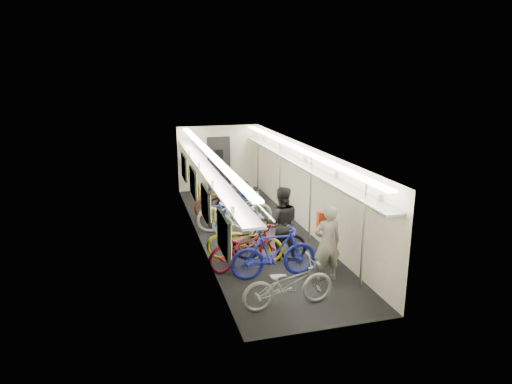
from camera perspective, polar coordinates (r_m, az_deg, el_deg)
train_car_shell at (r=12.77m, az=-2.74°, el=2.74°), size 10.00×10.00×10.00m
bicycle_0 at (r=8.78m, az=4.05°, el=-11.36°), size 1.84×0.71×0.95m
bicycle_1 at (r=9.88m, az=2.25°, el=-7.58°), size 1.92×0.57×1.15m
bicycle_2 at (r=10.39m, az=-1.13°, el=-6.80°), size 2.05×1.17×1.02m
bicycle_3 at (r=10.73m, az=1.68°, el=-5.98°), size 1.81×1.00×1.05m
bicycle_4 at (r=10.76m, az=-1.45°, el=-6.18°), size 1.93×1.29×0.96m
bicycle_5 at (r=12.28m, az=-1.95°, el=-3.53°), size 1.60×0.83×0.93m
bicycle_6 at (r=12.77m, az=-2.66°, el=-2.31°), size 2.17×0.78×1.14m
bicycle_7 at (r=13.29m, az=-3.23°, el=-1.87°), size 1.77×1.05×1.03m
bicycle_8 at (r=14.14m, az=-4.25°, el=-0.97°), size 1.91×0.91×0.97m
bicycle_9 at (r=13.84m, az=-3.00°, el=-0.86°), size 2.01×1.28×1.17m
passenger_near at (r=9.80m, az=8.90°, el=-6.32°), size 0.61×0.40×1.67m
passenger_mid at (r=10.78m, az=3.19°, el=-3.90°), size 0.98×0.84×1.76m
backpack at (r=9.79m, az=8.41°, el=-3.55°), size 0.26×0.15×0.38m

